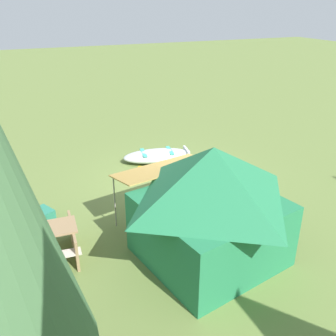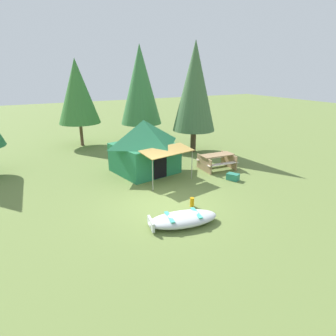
{
  "view_description": "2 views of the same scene",
  "coord_description": "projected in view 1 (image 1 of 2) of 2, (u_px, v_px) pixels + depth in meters",
  "views": [
    {
      "loc": [
        4.36,
        9.93,
        5.36
      ],
      "look_at": [
        0.48,
        0.91,
        0.92
      ],
      "focal_mm": 39.77,
      "sensor_mm": 36.0,
      "label": 1
    },
    {
      "loc": [
        -4.71,
        -9.3,
        5.04
      ],
      "look_at": [
        0.72,
        1.2,
        1.01
      ],
      "focal_mm": 31.06,
      "sensor_mm": 36.0,
      "label": 2
    }
  ],
  "objects": [
    {
      "name": "cooler_box",
      "position": [
        44.0,
        215.0,
        9.88
      ],
      "size": [
        0.58,
        0.66,
        0.32
      ],
      "primitive_type": "cube",
      "rotation": [
        0.0,
        0.0,
        2.03
      ],
      "color": "#2A8064",
      "rests_on": "ground_plane"
    },
    {
      "name": "fuel_can",
      "position": [
        140.0,
        172.0,
        12.32
      ],
      "size": [
        0.2,
        0.2,
        0.36
      ],
      "primitive_type": "cylinder",
      "rotation": [
        0.0,
        0.0,
        3.41
      ],
      "color": "orange",
      "rests_on": "ground_plane"
    },
    {
      "name": "beached_rowboat",
      "position": [
        157.0,
        155.0,
        13.53
      ],
      "size": [
        2.58,
        1.45,
        0.4
      ],
      "color": "silver",
      "rests_on": "ground_plane"
    },
    {
      "name": "picnic_table",
      "position": [
        37.0,
        242.0,
        8.21
      ],
      "size": [
        1.83,
        1.51,
        0.8
      ],
      "color": "#9B7A54",
      "rests_on": "ground_plane"
    },
    {
      "name": "canvas_cabin_tent",
      "position": [
        211.0,
        203.0,
        7.98
      ],
      "size": [
        3.48,
        4.3,
        2.68
      ],
      "color": "#247749",
      "rests_on": "ground_plane"
    },
    {
      "name": "ground_plane",
      "position": [
        170.0,
        181.0,
        12.09
      ],
      "size": [
        80.0,
        80.0,
        0.0
      ],
      "primitive_type": "plane",
      "color": "olive"
    }
  ]
}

